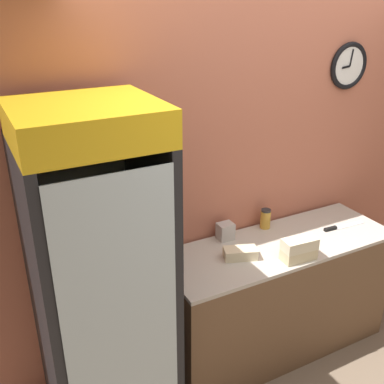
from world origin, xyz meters
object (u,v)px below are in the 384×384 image
object	(u,v)px
beverage_cooler	(96,267)
chefs_knife	(339,227)
sandwich_stack_middle	(300,244)
sandwich_flat_left	(240,253)
condiment_jar	(265,219)
napkin_dispenser	(225,231)
sandwich_stack_bottom	(299,254)

from	to	relation	value
beverage_cooler	chefs_knife	bearing A→B (deg)	-0.31
sandwich_stack_middle	sandwich_flat_left	distance (m)	0.38
sandwich_stack_middle	chefs_knife	size ratio (longest dim) A/B	0.66
condiment_jar	napkin_dispenser	world-z (taller)	condiment_jar
sandwich_flat_left	condiment_jar	distance (m)	0.47
sandwich_stack_bottom	napkin_dispenser	world-z (taller)	napkin_dispenser
beverage_cooler	sandwich_flat_left	distance (m)	0.95
beverage_cooler	sandwich_stack_middle	world-z (taller)	beverage_cooler
condiment_jar	beverage_cooler	bearing A→B (deg)	-169.41
beverage_cooler	sandwich_flat_left	bearing A→B (deg)	-0.98
sandwich_stack_bottom	sandwich_flat_left	bearing A→B (deg)	149.87
sandwich_stack_bottom	chefs_knife	size ratio (longest dim) A/B	0.65
beverage_cooler	condiment_jar	distance (m)	1.36
sandwich_flat_left	chefs_knife	world-z (taller)	sandwich_flat_left
beverage_cooler	napkin_dispenser	world-z (taller)	beverage_cooler
beverage_cooler	sandwich_stack_middle	distance (m)	1.28
chefs_knife	condiment_jar	world-z (taller)	condiment_jar
beverage_cooler	sandwich_flat_left	world-z (taller)	beverage_cooler
chefs_knife	sandwich_stack_middle	bearing A→B (deg)	-160.20
beverage_cooler	napkin_dispenser	bearing A→B (deg)	13.79
sandwich_flat_left	napkin_dispenser	size ratio (longest dim) A/B	1.98
beverage_cooler	chefs_knife	distance (m)	1.81
sandwich_stack_bottom	sandwich_stack_middle	bearing A→B (deg)	0.00
chefs_knife	sandwich_flat_left	bearing A→B (deg)	-179.58
beverage_cooler	condiment_jar	size ratio (longest dim) A/B	13.77
sandwich_flat_left	condiment_jar	bearing A→B (deg)	34.18
sandwich_flat_left	condiment_jar	size ratio (longest dim) A/B	1.62
beverage_cooler	sandwich_stack_bottom	size ratio (longest dim) A/B	8.69
beverage_cooler	napkin_dispenser	size ratio (longest dim) A/B	16.83
chefs_knife	napkin_dispenser	xyz separation A→B (m)	(-0.82, 0.25, 0.05)
sandwich_stack_bottom	sandwich_flat_left	xyz separation A→B (m)	(-0.32, 0.19, -0.00)
beverage_cooler	sandwich_stack_middle	bearing A→B (deg)	-9.18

